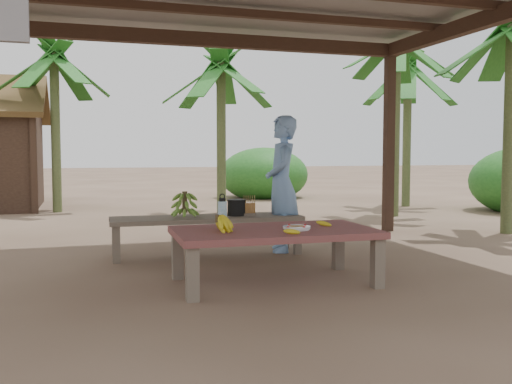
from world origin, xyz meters
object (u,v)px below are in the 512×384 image
object	(u,v)px
water_flask	(222,213)
woman	(282,184)
work_table	(274,236)
plate	(297,228)
ripe_banana_bunch	(217,222)
cooking_pot	(237,208)
bench	(207,221)

from	to	relation	value
water_flask	woman	distance (m)	1.70
work_table	plate	bearing A→B (deg)	-31.83
ripe_banana_bunch	cooking_pot	world-z (taller)	ripe_banana_bunch
plate	cooking_pot	bearing A→B (deg)	93.17
bench	cooking_pot	world-z (taller)	cooking_pot
bench	plate	size ratio (longest dim) A/B	8.90
work_table	woman	bearing A→B (deg)	69.18
work_table	woman	distance (m)	1.76
work_table	woman	size ratio (longest dim) A/B	1.12
water_flask	work_table	bearing A→B (deg)	-32.54
ripe_banana_bunch	plate	world-z (taller)	ripe_banana_bunch
ripe_banana_bunch	work_table	bearing A→B (deg)	1.09
woman	ripe_banana_bunch	bearing A→B (deg)	-22.51
ripe_banana_bunch	bench	bearing A→B (deg)	80.85
bench	water_flask	xyz separation A→B (m)	(-0.14, -1.33, 0.24)
plate	work_table	bearing A→B (deg)	146.92
plate	cooking_pot	size ratio (longest dim) A/B	1.16
work_table	cooking_pot	world-z (taller)	cooking_pot
bench	woman	xyz separation A→B (m)	(0.92, -0.01, 0.42)
bench	plate	distance (m)	1.77
bench	woman	size ratio (longest dim) A/B	1.36
cooking_pot	water_flask	bearing A→B (deg)	-110.67
water_flask	woman	bearing A→B (deg)	51.23
work_table	water_flask	bearing A→B (deg)	148.71
bench	water_flask	world-z (taller)	water_flask
ripe_banana_bunch	woman	bearing A→B (deg)	53.65
ripe_banana_bunch	plate	size ratio (longest dim) A/B	1.07
work_table	bench	bearing A→B (deg)	100.99
cooking_pot	woman	xyz separation A→B (m)	(0.56, 0.00, 0.27)
bench	cooking_pot	xyz separation A→B (m)	(0.35, -0.01, 0.15)
water_flask	plate	bearing A→B (deg)	-32.70
work_table	plate	distance (m)	0.22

